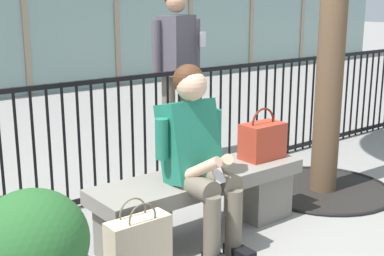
% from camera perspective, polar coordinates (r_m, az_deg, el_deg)
% --- Properties ---
extents(ground_plane, '(60.00, 60.00, 0.00)m').
position_cam_1_polar(ground_plane, '(3.81, 0.95, -11.32)').
color(ground_plane, gray).
extents(stone_bench, '(1.60, 0.44, 0.45)m').
position_cam_1_polar(stone_bench, '(3.70, 0.96, -7.51)').
color(stone_bench, gray).
rests_on(stone_bench, ground).
extents(seated_person_with_phone, '(0.52, 0.66, 1.21)m').
position_cam_1_polar(seated_person_with_phone, '(3.40, 0.65, -2.68)').
color(seated_person_with_phone, '#6B6051').
rests_on(seated_person_with_phone, ground).
extents(handbag_on_bench, '(0.33, 0.20, 0.39)m').
position_cam_1_polar(handbag_on_bench, '(3.97, 7.60, -1.30)').
color(handbag_on_bench, '#B23823').
rests_on(handbag_on_bench, stone_bench).
extents(shopping_bag, '(0.37, 0.14, 0.54)m').
position_cam_1_polar(shopping_bag, '(3.08, -5.76, -13.26)').
color(shopping_bag, beige).
rests_on(shopping_bag, ground).
extents(bystander_at_railing, '(0.55, 0.35, 1.71)m').
position_cam_1_polar(bystander_at_railing, '(5.11, -1.66, 6.91)').
color(bystander_at_railing, '#6B6051').
rests_on(bystander_at_railing, ground).
extents(plaza_railing, '(8.36, 0.04, 1.01)m').
position_cam_1_polar(plaza_railing, '(4.39, -7.08, -0.87)').
color(plaza_railing, black).
rests_on(plaza_railing, ground).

